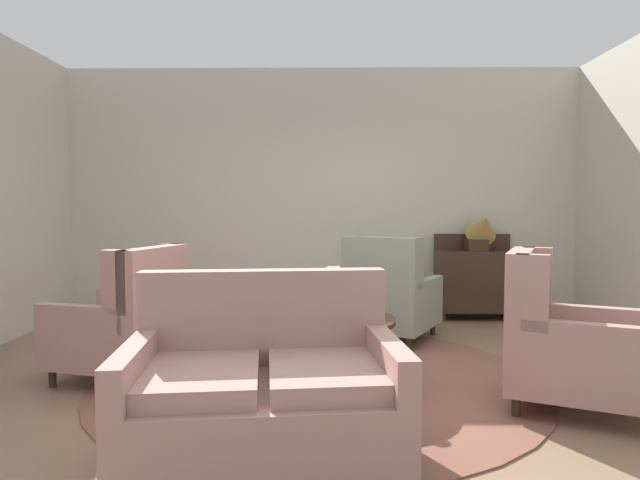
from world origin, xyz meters
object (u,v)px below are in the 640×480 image
at_px(porcelain_vase, 334,297).
at_px(gramophone, 482,229).
at_px(coffee_table, 329,329).
at_px(armchair_foreground_right, 127,323).
at_px(settee, 264,388).
at_px(armchair_beside_settee, 390,298).
at_px(armchair_far_left, 566,344).
at_px(sideboard, 475,280).

bearing_deg(porcelain_vase, gramophone, 53.13).
relative_size(coffee_table, armchair_foreground_right, 0.94).
relative_size(settee, armchair_beside_settee, 1.27).
height_order(armchair_foreground_right, armchair_far_left, armchair_far_left).
xyz_separation_m(settee, sideboard, (2.12, 3.73, 0.06)).
xyz_separation_m(settee, gramophone, (2.17, 3.64, 0.68)).
distance_m(settee, sideboard, 4.29).
xyz_separation_m(armchair_far_left, armchair_beside_settee, (-0.95, 1.84, -0.00)).
height_order(coffee_table, settee, settee).
bearing_deg(coffee_table, armchair_beside_settee, 66.12).
bearing_deg(gramophone, settee, -120.74).
distance_m(porcelain_vase, armchair_foreground_right, 1.65).
height_order(porcelain_vase, settee, settee).
relative_size(coffee_table, gramophone, 1.82).
distance_m(armchair_foreground_right, sideboard, 4.08).
bearing_deg(coffee_table, porcelain_vase, 32.04).
relative_size(coffee_table, armchair_far_left, 0.87).
relative_size(porcelain_vase, gramophone, 0.70).
bearing_deg(gramophone, coffee_table, -127.12).
height_order(armchair_foreground_right, armchair_beside_settee, armchair_beside_settee).
relative_size(coffee_table, armchair_beside_settee, 0.85).
height_order(settee, armchair_far_left, armchair_far_left).
relative_size(armchair_far_left, gramophone, 2.08).
bearing_deg(armchair_beside_settee, armchair_far_left, 145.61).
height_order(porcelain_vase, gramophone, gramophone).
distance_m(settee, gramophone, 4.29).
height_order(porcelain_vase, armchair_far_left, armchair_far_left).
xyz_separation_m(porcelain_vase, armchair_far_left, (1.54, -0.45, -0.24)).
height_order(coffee_table, armchair_far_left, armchair_far_left).
distance_m(armchair_beside_settee, gramophone, 1.69).
relative_size(porcelain_vase, armchair_far_left, 0.34).
height_order(coffee_table, gramophone, gramophone).
distance_m(coffee_table, armchair_far_left, 1.63).
height_order(porcelain_vase, armchair_beside_settee, armchair_beside_settee).
distance_m(armchair_foreground_right, armchair_far_left, 3.22).
relative_size(coffee_table, sideboard, 0.97).
bearing_deg(armchair_far_left, gramophone, 18.78).
xyz_separation_m(porcelain_vase, sideboard, (1.74, 2.48, -0.20)).
distance_m(coffee_table, armchair_beside_settee, 1.54).
bearing_deg(sideboard, armchair_beside_settee, -136.42).
xyz_separation_m(armchair_foreground_right, gramophone, (3.41, 2.22, 0.66)).
distance_m(armchair_far_left, sideboard, 2.93).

